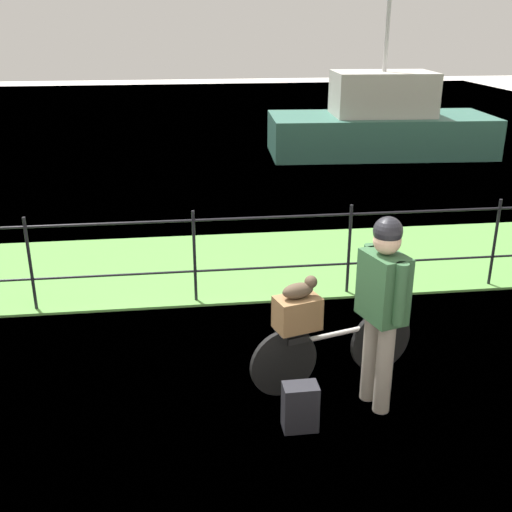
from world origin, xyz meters
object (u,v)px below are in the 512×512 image
Objects in this scene: terrier_dog at (301,289)px; moored_boat_near at (380,125)px; cyclist_person at (382,298)px; backpack_on_paving at (300,407)px; wooden_crate at (297,313)px; bicycle_main at (332,350)px.

moored_boat_near is (3.88, 9.73, -0.28)m from terrier_dog.
cyclist_person is 4.21× the size of backpack_on_paving.
cyclist_person reaches higher than wooden_crate.
bicycle_main is 0.83m from cyclist_person.
moored_boat_near is at bearing 68.25° from terrier_dog.
wooden_crate is 1.16× the size of terrier_dog.
backpack_on_paving is at bearing -160.57° from cyclist_person.
backpack_on_paving is at bearing -97.05° from wooden_crate.
bicycle_main is 0.29× the size of moored_boat_near.
terrier_dog is at bearing 154.30° from cyclist_person.
bicycle_main is at bearing 56.34° from backpack_on_paving.
moored_boat_near is (3.97, 10.27, 0.51)m from backpack_on_paving.
bicycle_main is 4.18× the size of wooden_crate.
terrier_dog is at bearing 16.08° from wooden_crate.
cyclist_person is 1.09m from backpack_on_paving.
backpack_on_paving is (-0.07, -0.53, -0.57)m from wooden_crate.
moored_boat_near reaches higher than wooden_crate.
cyclist_person is 10.55m from moored_boat_near.
terrier_dog is 0.81× the size of backpack_on_paving.
cyclist_person reaches higher than backpack_on_paving.
moored_boat_near is at bearing 69.72° from bicycle_main.
terrier_dog is at bearing 79.91° from backpack_on_paving.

